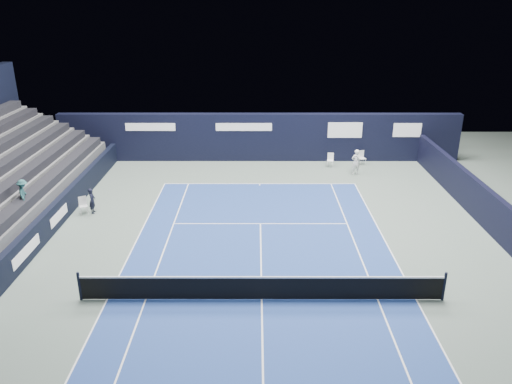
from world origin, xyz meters
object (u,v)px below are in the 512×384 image
at_px(folding_chair_back_a, 330,159).
at_px(line_judge_chair, 83,204).
at_px(folding_chair_back_b, 362,157).
at_px(tennis_net, 262,287).
at_px(tennis_player, 356,162).

height_order(folding_chair_back_a, line_judge_chair, folding_chair_back_a).
relative_size(folding_chair_back_a, folding_chair_back_b, 0.97).
height_order(tennis_net, tennis_player, tennis_player).
relative_size(folding_chair_back_a, line_judge_chair, 1.01).
bearing_deg(line_judge_chair, tennis_net, -66.12).
xyz_separation_m(folding_chair_back_a, folding_chair_back_b, (2.07, 0.44, 0.01)).
bearing_deg(tennis_net, folding_chair_back_b, 67.11).
distance_m(folding_chair_back_b, tennis_player, 2.10).
bearing_deg(folding_chair_back_b, line_judge_chair, -170.18).
distance_m(line_judge_chair, tennis_player, 15.76).
xyz_separation_m(folding_chair_back_a, tennis_net, (-4.50, -15.13, 0.01)).
bearing_deg(tennis_player, line_judge_chair, -157.80).
bearing_deg(folding_chair_back_a, folding_chair_back_b, 23.78).
relative_size(folding_chair_back_a, tennis_net, 0.07).
distance_m(folding_chair_back_a, tennis_net, 15.78).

